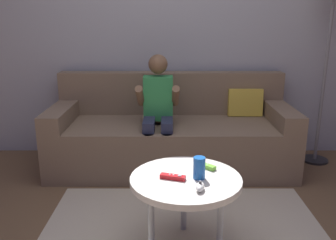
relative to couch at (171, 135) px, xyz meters
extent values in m
cube|color=#999EA8|center=(-0.04, 0.40, 0.96)|extent=(4.35, 0.05, 2.50)
cube|color=#75604C|center=(-0.01, -0.05, -0.08)|extent=(2.08, 0.80, 0.42)
cube|color=#75604C|center=(-0.01, 0.27, 0.33)|extent=(2.08, 0.16, 0.39)
cube|color=#75604C|center=(-0.96, -0.05, 0.21)|extent=(0.18, 0.80, 0.14)
cube|color=#75604C|center=(0.94, -0.05, 0.21)|extent=(0.18, 0.80, 0.14)
cube|color=gold|center=(0.68, 0.19, 0.26)|extent=(0.31, 0.15, 0.26)
cylinder|color=#282D47|center=(-0.19, -0.39, -0.08)|extent=(0.08, 0.08, 0.42)
cylinder|color=#282D47|center=(-0.05, -0.39, -0.08)|extent=(0.08, 0.08, 0.42)
cube|color=#282D47|center=(-0.19, -0.24, 0.17)|extent=(0.09, 0.30, 0.09)
cube|color=#282D47|center=(-0.05, -0.24, 0.17)|extent=(0.09, 0.30, 0.09)
cube|color=#33934C|center=(-0.12, -0.09, 0.36)|extent=(0.25, 0.14, 0.37)
cylinder|color=brown|center=(-0.26, -0.23, 0.40)|extent=(0.06, 0.27, 0.21)
cylinder|color=brown|center=(0.03, -0.23, 0.40)|extent=(0.06, 0.27, 0.21)
sphere|color=brown|center=(-0.12, -0.09, 0.64)|extent=(0.16, 0.16, 0.16)
cylinder|color=beige|center=(0.06, -1.24, 0.15)|extent=(0.62, 0.62, 0.04)
cylinder|color=gray|center=(-0.13, -1.30, -0.08)|extent=(0.04, 0.04, 0.42)
cylinder|color=gray|center=(0.25, -1.30, -0.08)|extent=(0.04, 0.04, 0.42)
cylinder|color=gray|center=(0.06, -1.05, -0.08)|extent=(0.04, 0.04, 0.42)
cube|color=red|center=(-0.01, -1.27, 0.18)|extent=(0.14, 0.08, 0.02)
cylinder|color=#99999E|center=(0.03, -1.28, 0.19)|extent=(0.02, 0.02, 0.00)
cylinder|color=silver|center=(-0.01, -1.27, 0.19)|extent=(0.01, 0.01, 0.00)
cylinder|color=silver|center=(-0.03, -1.26, 0.19)|extent=(0.01, 0.01, 0.00)
ellipsoid|color=white|center=(0.13, -1.40, 0.18)|extent=(0.06, 0.10, 0.04)
cylinder|color=#4C4C51|center=(0.13, -1.40, 0.21)|extent=(0.02, 0.02, 0.01)
cube|color=#72C638|center=(0.18, -1.11, 0.18)|extent=(0.13, 0.12, 0.02)
cylinder|color=#99999E|center=(0.15, -1.08, 0.19)|extent=(0.02, 0.02, 0.00)
cylinder|color=silver|center=(0.18, -1.11, 0.19)|extent=(0.01, 0.01, 0.00)
cylinder|color=silver|center=(0.19, -1.12, 0.19)|extent=(0.01, 0.01, 0.00)
cylinder|color=#1959B2|center=(0.13, -1.26, 0.22)|extent=(0.07, 0.07, 0.12)
cylinder|color=black|center=(1.35, 0.10, -0.28)|extent=(0.24, 0.24, 0.02)
cylinder|color=slate|center=(1.35, 0.10, 0.48)|extent=(0.03, 0.03, 1.50)
camera|label=1|loc=(-0.04, -3.06, 1.01)|focal=38.44mm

